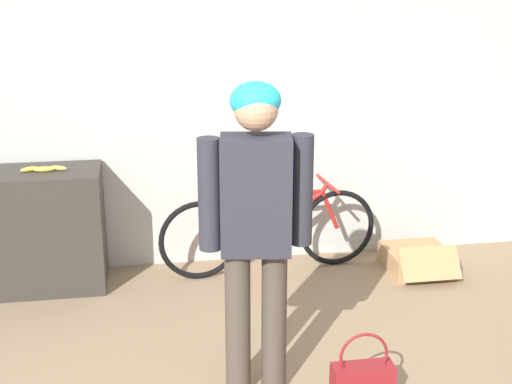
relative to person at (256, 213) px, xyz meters
name	(u,v)px	position (x,y,z in m)	size (l,w,h in m)	color
wall_back	(215,95)	(-0.01, 1.85, 0.29)	(8.00, 0.07, 2.60)	silver
side_shelf	(35,230)	(-1.33, 1.55, -0.58)	(0.95, 0.50, 0.86)	#38332D
person	(256,213)	(0.00, 0.00, 0.00)	(0.58, 0.27, 1.68)	#4C4238
bicycle	(270,230)	(0.36, 1.54, -0.68)	(1.66, 0.46, 0.67)	black
banana	(43,169)	(-1.23, 1.53, -0.13)	(0.32, 0.09, 0.04)	#EAD64C
handbag	(363,381)	(0.53, -0.23, -0.88)	(0.33, 0.12, 0.41)	maroon
cardboard_box	(417,260)	(1.47, 1.38, -0.93)	(0.47, 0.56, 0.26)	tan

